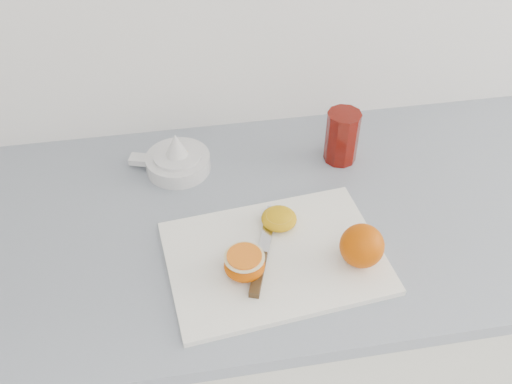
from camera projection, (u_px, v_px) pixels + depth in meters
counter at (300, 334)px, 1.42m from camera, size 2.40×0.64×0.89m
cutting_board at (275, 257)px, 1.01m from camera, size 0.40×0.31×0.01m
whole_orange at (362, 246)px, 0.97m from camera, size 0.08×0.08×0.08m
half_orange at (244, 264)px, 0.97m from camera, size 0.07×0.07×0.04m
squeezed_shell at (279, 219)px, 1.06m from camera, size 0.07×0.07×0.03m
paring_knife at (260, 266)px, 0.98m from camera, size 0.09×0.21×0.01m
citrus_juicer at (177, 160)px, 1.18m from camera, size 0.17×0.13×0.09m
red_tumbler at (342, 138)px, 1.19m from camera, size 0.07×0.07×0.12m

